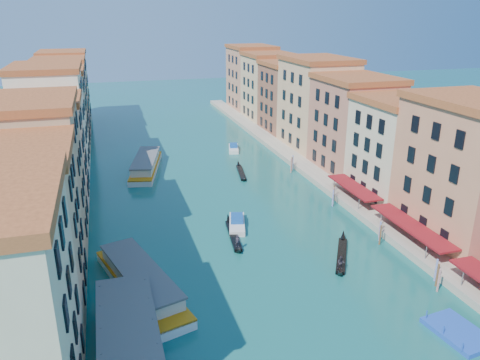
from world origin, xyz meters
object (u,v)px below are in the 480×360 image
object	(u,v)px
gondola_right	(342,255)
blue_dock	(458,332)
vaporetto_far	(146,164)
vaporetto_stop	(129,343)
vaporetto_near	(141,281)
gondola_fore	(233,235)

from	to	relation	value
gondola_right	blue_dock	bearing A→B (deg)	-47.33
blue_dock	vaporetto_far	bearing A→B (deg)	104.96
vaporetto_stop	vaporetto_far	distance (m)	54.92
vaporetto_near	gondola_right	distance (m)	25.73
gondola_right	vaporetto_far	bearing A→B (deg)	145.77
vaporetto_near	gondola_right	size ratio (longest dim) A/B	1.81
vaporetto_stop	vaporetto_far	size ratio (longest dim) A/B	0.83
vaporetto_stop	vaporetto_far	xyz separation A→B (m)	(6.96, 54.48, -0.15)
gondola_right	blue_dock	distance (m)	17.53
vaporetto_far	gondola_right	xyz separation A→B (m)	(20.76, -43.36, -0.83)
vaporetto_stop	gondola_fore	distance (m)	26.19
gondola_fore	blue_dock	bearing A→B (deg)	-52.60
vaporetto_near	blue_dock	bearing A→B (deg)	-45.90
gondola_fore	blue_dock	size ratio (longest dim) A/B	1.81
gondola_fore	blue_dock	xyz separation A→B (m)	(15.68, -26.84, -0.15)
vaporetto_far	gondola_fore	xyz separation A→B (m)	(8.87, -33.64, -0.89)
vaporetto_stop	gondola_right	size ratio (longest dim) A/B	1.50
vaporetto_stop	gondola_right	xyz separation A→B (m)	(27.71, 11.12, -0.98)
gondola_fore	gondola_right	xyz separation A→B (m)	(11.89, -9.73, 0.06)
gondola_fore	gondola_right	bearing A→B (deg)	-32.18
vaporetto_far	gondola_right	bearing A→B (deg)	-51.82
vaporetto_near	gondola_fore	bearing A→B (deg)	19.86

